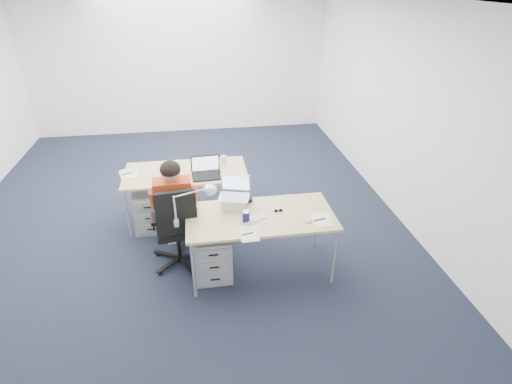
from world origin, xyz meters
TOP-DOWN VIEW (x-y plane):
  - floor at (0.00, 0.00)m, footprint 7.00×7.00m
  - room at (0.00, 0.00)m, footprint 6.02×7.02m
  - desk_near at (0.90, -1.36)m, footprint 1.60×0.80m
  - desk_far at (0.10, -0.15)m, footprint 1.60×0.80m
  - office_chair at (-0.02, -1.11)m, footprint 0.75×0.75m
  - seated_person at (-0.03, -0.93)m, footprint 0.41×0.72m
  - drawer_pedestal_near at (0.36, -1.36)m, footprint 0.40×0.50m
  - drawer_pedestal_far at (-0.40, -0.26)m, footprint 0.40×0.50m
  - silver_laptop at (0.64, -1.16)m, footprint 0.39×0.34m
  - wireless_keyboard at (0.83, -1.43)m, footprint 0.28×0.20m
  - computer_mouse at (1.38, -1.56)m, footprint 0.06×0.09m
  - headphones at (0.76, -1.04)m, footprint 0.22×0.17m
  - can_koozie at (0.73, -1.46)m, footprint 0.10×0.10m
  - water_bottle at (0.15, -1.18)m, footprint 0.07×0.07m
  - bear_figurine at (0.58, -1.04)m, footprint 0.09×0.08m
  - book_stack at (0.15, -1.12)m, footprint 0.18×0.13m
  - cordless_phone at (0.15, -1.28)m, footprint 0.04×0.04m
  - papers_left at (0.73, -1.71)m, footprint 0.20×0.27m
  - papers_right at (1.52, -1.56)m, footprint 0.23×0.30m
  - sunglasses at (1.10, -1.32)m, footprint 0.10×0.05m
  - desk_lamp at (0.15, -1.42)m, footprint 0.43×0.21m
  - dark_laptop at (0.37, -0.34)m, footprint 0.39×0.38m
  - far_cup at (0.61, 0.05)m, footprint 0.10×0.10m
  - far_papers at (-0.64, -0.12)m, footprint 0.27×0.33m

SIDE VIEW (x-z plane):
  - floor at x=0.00m, z-range 0.00..0.00m
  - drawer_pedestal_near at x=0.36m, z-range 0.00..0.55m
  - drawer_pedestal_far at x=-0.40m, z-range 0.00..0.55m
  - office_chair at x=-0.02m, z-range -0.23..0.83m
  - seated_person at x=-0.03m, z-range 0.00..1.29m
  - desk_near at x=0.90m, z-range 0.32..1.05m
  - desk_far at x=0.10m, z-range 0.32..1.05m
  - far_papers at x=-0.64m, z-range 0.73..0.74m
  - papers_left at x=0.73m, z-range 0.73..0.74m
  - papers_right at x=1.52m, z-range 0.73..0.74m
  - wireless_keyboard at x=0.83m, z-range 0.73..0.74m
  - sunglasses at x=1.10m, z-range 0.73..0.75m
  - computer_mouse at x=1.38m, z-range 0.73..0.76m
  - headphones at x=0.76m, z-range 0.73..0.76m
  - book_stack at x=0.15m, z-range 0.73..0.81m
  - far_cup at x=0.61m, z-range 0.73..0.84m
  - can_koozie at x=0.73m, z-range 0.73..0.86m
  - bear_figurine at x=0.58m, z-range 0.73..0.87m
  - cordless_phone at x=0.15m, z-range 0.73..0.87m
  - water_bottle at x=0.15m, z-range 0.73..0.94m
  - dark_laptop at x=0.37m, z-range 0.73..1.00m
  - silver_laptop at x=0.64m, z-range 0.73..1.08m
  - desk_lamp at x=0.15m, z-range 0.73..1.20m
  - room at x=0.00m, z-range 0.31..3.12m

